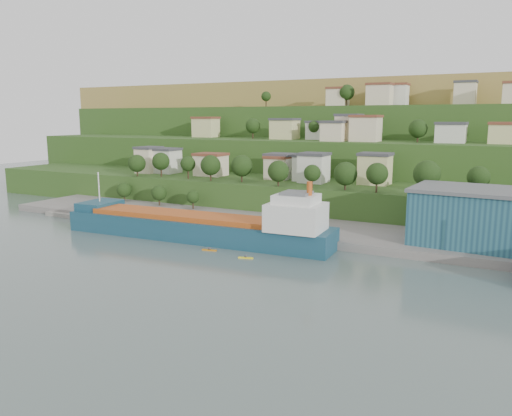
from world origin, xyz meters
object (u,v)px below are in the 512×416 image
Objects in this scene: warehouse at (485,217)px; kayak_orange at (209,249)px; caravan at (115,208)px; cargo_ship_near at (202,228)px.

kayak_orange is (-56.10, -26.02, -8.17)m from warehouse.
caravan is 1.90× the size of kayak_orange.
warehouse is 62.38m from kayak_orange.
caravan is 52.03m from kayak_orange.
warehouse is 4.77× the size of caravan.
warehouse is 104.08m from caravan.
caravan is at bearing 145.17° from kayak_orange.
warehouse is at bearing 13.47° from kayak_orange.
kayak_orange is at bearing -51.02° from cargo_ship_near.
caravan is at bearing -172.95° from warehouse.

